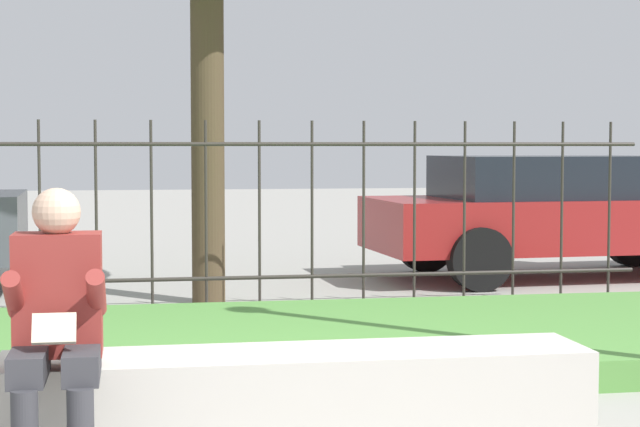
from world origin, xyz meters
The scene contains 5 objects.
stone_bench centered at (-0.26, 0.00, 0.20)m, with size 2.81×0.55×0.44m.
person_seated_reader centered at (-1.37, -0.31, 0.68)m, with size 0.42×0.73×1.24m.
grass_berm centered at (0.00, 2.06, 0.09)m, with size 8.65×2.72×0.19m.
iron_fence centered at (0.00, 3.82, 0.85)m, with size 6.65×0.03×1.64m.
car_parked_right centered at (3.51, 5.89, 0.71)m, with size 4.24×2.03×1.32m.
Camera 1 is at (-1.04, -5.00, 1.43)m, focal length 60.00 mm.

